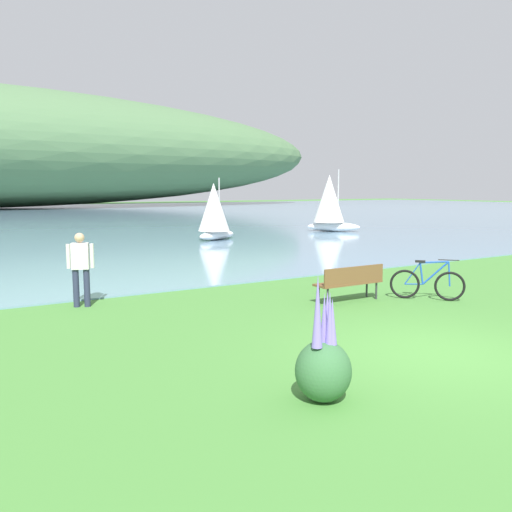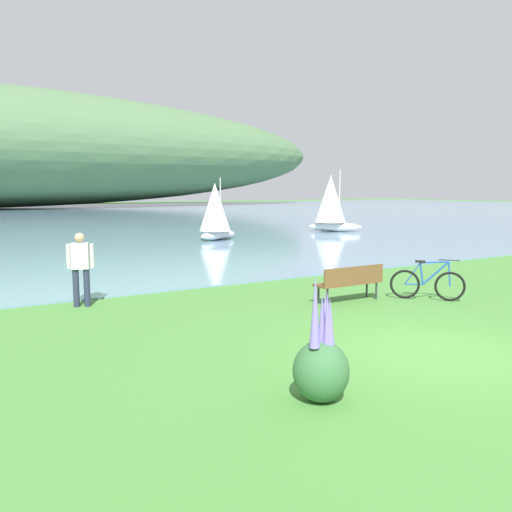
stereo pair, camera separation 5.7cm
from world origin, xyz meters
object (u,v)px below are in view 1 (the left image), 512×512
Objects in this scene: park_bench_near_camera at (350,280)px; bicycle_leaning_near_bench at (427,284)px; sailboat_nearest_to_shore at (214,211)px; sailboat_mid_bay at (330,202)px; person_at_shoreline at (81,265)px.

bicycle_leaning_near_bench is (1.78, -0.78, -0.12)m from park_bench_near_camera.
sailboat_mid_bay reaches higher than sailboat_nearest_to_shore.
person_at_shoreline is (-7.43, 3.58, 0.58)m from bicycle_leaning_near_bench.
park_bench_near_camera is 20.83m from sailboat_mid_bay.
sailboat_nearest_to_shore is at bearing 75.30° from park_bench_near_camera.
bicycle_leaning_near_bench is 0.35× the size of sailboat_mid_bay.
bicycle_leaning_near_bench is 20.45m from sailboat_mid_bay.
bicycle_leaning_near_bench reaches higher than park_bench_near_camera.
bicycle_leaning_near_bench is 16.09m from sailboat_nearest_to_shore.
park_bench_near_camera is 0.56× the size of sailboat_nearest_to_shore.
person_at_shoreline reaches higher than bicycle_leaning_near_bench.
sailboat_mid_bay is at bearing 36.67° from person_at_shoreline.
sailboat_nearest_to_shore is 0.84× the size of sailboat_mid_bay.
bicycle_leaning_near_bench is 8.27m from person_at_shoreline.
person_at_shoreline reaches higher than park_bench_near_camera.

